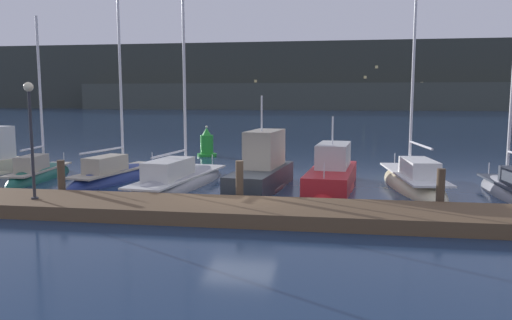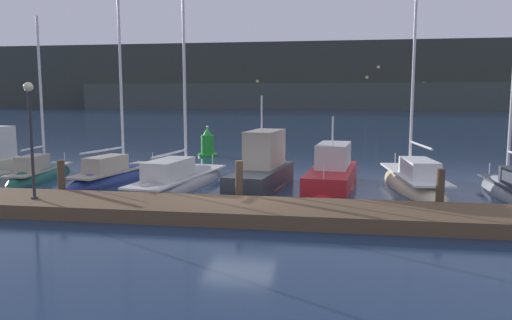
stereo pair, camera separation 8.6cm
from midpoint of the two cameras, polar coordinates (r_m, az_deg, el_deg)
The scene contains 15 objects.
ground_plane at distance 18.07m, azimuth -1.99°, elevation -5.25°, with size 400.00×400.00×0.00m, color #192D4C.
dock at distance 16.39m, azimuth -3.13°, elevation -5.76°, with size 35.70×2.80×0.45m, color brown.
mooring_pile_1 at distance 20.32m, azimuth -21.46°, elevation -2.16°, with size 0.28×0.28×1.53m, color #4C3D2D.
mooring_pile_2 at distance 17.85m, azimuth -2.03°, elevation -2.71°, with size 0.28×0.28×1.65m, color #4C3D2D.
mooring_pile_3 at distance 17.89m, azimuth 20.20°, elevation -3.35°, with size 0.28×0.28×1.52m, color #4C3D2D.
sailboat_berth_2 at distance 25.95m, azimuth -23.59°, elevation -1.74°, with size 1.94×5.98×8.36m.
sailboat_berth_3 at distance 24.26m, azimuth -15.80°, elevation -1.96°, with size 2.88×6.95×10.65m.
sailboat_berth_4 at distance 22.15m, azimuth -8.92°, elevation -2.68°, with size 3.15×8.66×10.76m.
motorboat_berth_5 at distance 21.34m, azimuth 0.55°, elevation -1.85°, with size 2.55×6.29×4.41m.
motorboat_berth_6 at distance 21.90m, azimuth 8.53°, elevation -2.23°, with size 2.55×6.54×3.64m.
sailboat_berth_7 at distance 22.66m, azimuth 17.38°, elevation -2.67°, with size 2.67×7.87×10.33m.
sailboat_berth_8 at distance 22.25m, azimuth 26.96°, elevation -3.34°, with size 1.51×5.80×8.77m.
channel_buoy at distance 33.06m, azimuth -5.72°, elevation 1.76°, with size 1.28×1.28×2.01m.
dock_lamppost at distance 18.33m, azimuth -24.50°, elevation 4.04°, with size 0.32×0.32×3.94m.
hillside_backdrop at distance 155.67m, azimuth 7.86°, elevation 9.18°, with size 240.00×23.00×19.91m.
Camera 1 is at (3.34, -17.31, 3.93)m, focal length 35.00 mm.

